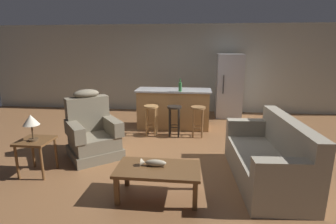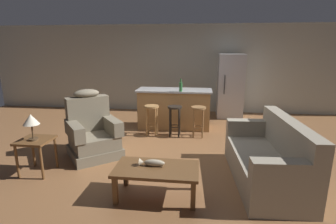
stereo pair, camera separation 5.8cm
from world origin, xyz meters
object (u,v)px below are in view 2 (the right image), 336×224
object	(u,v)px
fish_figurine	(152,163)
bar_stool_middle	(175,115)
table_lamp	(31,121)
refrigerator	(230,86)
bar_stool_right	(198,116)
end_table	(36,145)
kitchen_island	(174,108)
bottle_tall_green	(181,87)
couch	(269,159)
coffee_table	(157,171)
bar_stool_left	(152,115)
recliner_near_lamp	(93,133)

from	to	relation	value
fish_figurine	bar_stool_middle	bearing A→B (deg)	88.44
table_lamp	refrigerator	bearing A→B (deg)	49.37
bar_stool_middle	bar_stool_right	world-z (taller)	same
end_table	kitchen_island	world-z (taller)	kitchen_island
fish_figurine	bar_stool_middle	world-z (taller)	bar_stool_middle
bar_stool_right	bottle_tall_green	distance (m)	0.81
couch	bottle_tall_green	world-z (taller)	bottle_tall_green
coffee_table	fish_figurine	xyz separation A→B (m)	(-0.07, 0.04, 0.10)
fish_figurine	bar_stool_left	world-z (taller)	bar_stool_left
fish_figurine	refrigerator	bearing A→B (deg)	71.38
coffee_table	kitchen_island	distance (m)	3.13
end_table	bar_stool_right	distance (m)	3.23
refrigerator	fish_figurine	bearing A→B (deg)	-108.62
table_lamp	fish_figurine	bearing A→B (deg)	-11.03
table_lamp	bottle_tall_green	distance (m)	3.22
table_lamp	refrigerator	world-z (taller)	refrigerator
coffee_table	end_table	xyz separation A→B (m)	(-1.98, 0.45, 0.10)
fish_figurine	bottle_tall_green	bearing A→B (deg)	86.63
end_table	bar_stool_left	size ratio (longest dim) A/B	0.82
coffee_table	table_lamp	xyz separation A→B (m)	(-1.98, 0.42, 0.50)
kitchen_island	couch	bearing A→B (deg)	-56.55
couch	end_table	distance (m)	3.56
refrigerator	bar_stool_right	bearing A→B (deg)	-115.09
recliner_near_lamp	bar_stool_middle	xyz separation A→B (m)	(1.39, 1.25, 0.05)
table_lamp	refrigerator	distance (m)	5.15
bar_stool_right	bottle_tall_green	size ratio (longest dim) A/B	2.31
end_table	bar_stool_left	world-z (taller)	bar_stool_left
fish_figurine	end_table	size ratio (longest dim) A/B	0.61
recliner_near_lamp	bar_stool_right	xyz separation A→B (m)	(1.91, 1.25, 0.05)
couch	bar_stool_middle	bearing A→B (deg)	-53.33
table_lamp	end_table	bearing A→B (deg)	92.83
coffee_table	refrigerator	xyz separation A→B (m)	(1.37, 4.33, 0.52)
bar_stool_right	bottle_tall_green	xyz separation A→B (m)	(-0.42, 0.36, 0.59)
table_lamp	bar_stool_middle	xyz separation A→B (m)	(1.98, 2.08, -0.40)
bottle_tall_green	fish_figurine	bearing A→B (deg)	-93.37
fish_figurine	couch	world-z (taller)	couch
fish_figurine	bar_stool_right	distance (m)	2.52
fish_figurine	table_lamp	distance (m)	1.99
couch	bar_stool_middle	distance (m)	2.44
fish_figurine	refrigerator	distance (m)	4.54
kitchen_island	bar_stool_middle	size ratio (longest dim) A/B	2.65
fish_figurine	kitchen_island	world-z (taller)	kitchen_island
couch	refrigerator	size ratio (longest dim) A/B	1.11
bar_stool_right	kitchen_island	bearing A→B (deg)	133.35
couch	table_lamp	world-z (taller)	table_lamp
coffee_table	bar_stool_left	bearing A→B (deg)	101.82
bottle_tall_green	end_table	bearing A→B (deg)	-130.82
fish_figurine	bar_stool_right	bearing A→B (deg)	76.55
coffee_table	bar_stool_right	xyz separation A→B (m)	(0.52, 2.50, 0.11)
bar_stool_middle	bottle_tall_green	distance (m)	0.70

